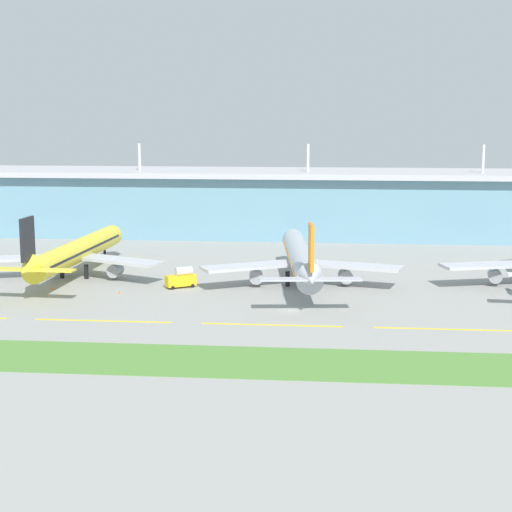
# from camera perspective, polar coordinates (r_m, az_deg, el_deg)

# --- Properties ---
(ground_plane) EXTENTS (600.00, 600.00, 0.00)m
(ground_plane) POSITION_cam_1_polar(r_m,az_deg,el_deg) (175.27, 2.40, -3.77)
(ground_plane) COLOR gray
(terminal_building) EXTENTS (288.00, 34.00, 31.17)m
(terminal_building) POSITION_cam_1_polar(r_m,az_deg,el_deg) (278.54, 3.61, 3.67)
(terminal_building) COLOR #6693A8
(terminal_building) RESTS_ON ground
(airliner_near_middle) EXTENTS (48.74, 66.57, 18.90)m
(airliner_near_middle) POSITION_cam_1_polar(r_m,az_deg,el_deg) (213.74, -12.34, 0.26)
(airliner_near_middle) COLOR yellow
(airliner_near_middle) RESTS_ON ground
(airliner_center) EXTENTS (48.49, 68.71, 18.90)m
(airliner_center) POSITION_cam_1_polar(r_m,az_deg,el_deg) (199.91, 3.09, -0.18)
(airliner_center) COLOR #ADB2BC
(airliner_center) RESTS_ON ground
(taxiway_stripe_mid_west) EXTENTS (28.00, 0.70, 0.04)m
(taxiway_stripe_mid_west) POSITION_cam_1_polar(r_m,az_deg,el_deg) (169.24, -10.49, -4.42)
(taxiway_stripe_mid_west) COLOR yellow
(taxiway_stripe_mid_west) RESTS_ON ground
(taxiway_stripe_centre) EXTENTS (28.00, 0.70, 0.04)m
(taxiway_stripe_centre) POSITION_cam_1_polar(r_m,az_deg,el_deg) (163.31, 1.10, -4.78)
(taxiway_stripe_centre) COLOR yellow
(taxiway_stripe_centre) RESTS_ON ground
(taxiway_stripe_mid_east) EXTENTS (28.00, 0.70, 0.04)m
(taxiway_stripe_mid_east) POSITION_cam_1_polar(r_m,az_deg,el_deg) (164.36, 13.05, -4.94)
(taxiway_stripe_mid_east) COLOR yellow
(taxiway_stripe_mid_east) RESTS_ON ground
(grass_verge) EXTENTS (300.00, 18.00, 0.10)m
(grass_verge) POSITION_cam_1_polar(r_m,az_deg,el_deg) (139.22, 1.55, -7.38)
(grass_verge) COLOR #518438
(grass_verge) RESTS_ON ground
(fuel_truck) EXTENTS (7.46, 6.07, 4.95)m
(fuel_truck) POSITION_cam_1_polar(r_m,az_deg,el_deg) (198.07, -5.17, -1.54)
(fuel_truck) COLOR gold
(fuel_truck) RESTS_ON ground
(safety_cone_left_wingtip) EXTENTS (0.56, 0.56, 0.70)m
(safety_cone_left_wingtip) POSITION_cam_1_polar(r_m,az_deg,el_deg) (193.84, -9.40, -2.46)
(safety_cone_left_wingtip) COLOR orange
(safety_cone_left_wingtip) RESTS_ON ground
(safety_cone_nose_front) EXTENTS (0.56, 0.56, 0.70)m
(safety_cone_nose_front) POSITION_cam_1_polar(r_m,az_deg,el_deg) (201.08, -13.85, -2.17)
(safety_cone_nose_front) COLOR orange
(safety_cone_nose_front) RESTS_ON ground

